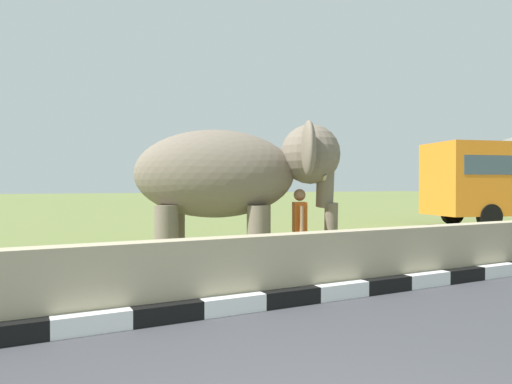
{
  "coord_description": "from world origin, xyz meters",
  "views": [
    {
      "loc": [
        -1.56,
        -1.91,
        1.72
      ],
      "look_at": [
        2.44,
        5.83,
        1.6
      ],
      "focal_mm": 32.53,
      "sensor_mm": 36.0,
      "label": 1
    }
  ],
  "objects": [
    {
      "name": "striped_curb",
      "position": [
        -0.35,
        3.71,
        0.12
      ],
      "size": [
        16.2,
        0.2,
        0.24
      ],
      "color": "white",
      "rests_on": "ground_plane"
    },
    {
      "name": "elephant",
      "position": [
        2.16,
        6.27,
        1.9
      ],
      "size": [
        4.0,
        3.31,
        2.91
      ],
      "color": "#756859",
      "rests_on": "ground_plane"
    },
    {
      "name": "barrier_parapet",
      "position": [
        2.0,
        4.01,
        0.5
      ],
      "size": [
        28.0,
        0.36,
        1.0
      ],
      "primitive_type": "cube",
      "color": "tan",
      "rests_on": "ground_plane"
    },
    {
      "name": "person_handler",
      "position": [
        3.29,
        5.65,
        0.93
      ],
      "size": [
        0.38,
        0.64,
        1.66
      ],
      "color": "navy",
      "rests_on": "ground_plane"
    }
  ]
}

